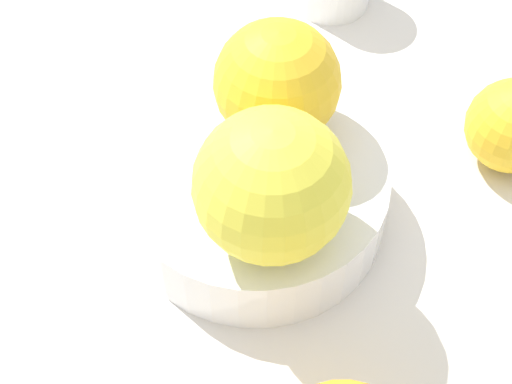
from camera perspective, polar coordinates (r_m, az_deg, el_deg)
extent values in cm
cube|color=silver|center=(48.58, 0.00, -2.55)|extent=(110.00, 110.00, 2.00)
cylinder|color=white|center=(47.47, 0.00, -1.58)|extent=(9.81, 9.81, 0.75)
cylinder|color=white|center=(46.11, 0.00, -0.32)|extent=(15.83, 15.83, 4.16)
sphere|color=yellow|center=(44.36, 1.61, 8.23)|extent=(7.50, 7.50, 7.50)
sphere|color=yellow|center=(38.68, 1.18, 0.48)|extent=(8.27, 8.27, 8.27)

